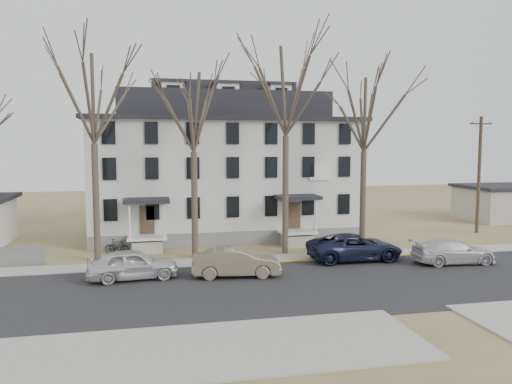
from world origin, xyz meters
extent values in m
plane|color=olive|center=(0.00, 0.00, 0.00)|extent=(120.00, 120.00, 0.00)
cube|color=#27272A|center=(0.00, 2.00, 0.00)|extent=(120.00, 10.00, 0.04)
cube|color=#A09F97|center=(0.00, 8.00, 0.00)|extent=(120.00, 2.00, 0.08)
cube|color=#A09F97|center=(-8.00, -5.00, 0.00)|extent=(20.00, 5.00, 0.08)
cube|color=gold|center=(5.00, 7.10, 0.00)|extent=(14.00, 0.25, 0.06)
cube|color=slate|center=(-2.00, 18.00, 0.50)|extent=(20.00, 10.00, 1.00)
cube|color=silver|center=(-2.00, 18.00, 5.00)|extent=(20.00, 10.00, 8.00)
cube|color=black|center=(-2.00, 18.00, 9.10)|extent=(20.80, 10.80, 0.30)
cube|color=black|center=(-2.00, 18.00, 10.25)|extent=(16.00, 7.00, 2.00)
cube|color=black|center=(-2.00, 18.00, 11.65)|extent=(11.00, 4.50, 0.80)
cube|color=white|center=(-8.00, 12.04, 1.00)|extent=(2.60, 2.00, 0.16)
cube|color=white|center=(2.50, 12.04, 1.00)|extent=(2.60, 2.00, 0.16)
cube|color=white|center=(4.50, 12.92, 5.20)|extent=(1.60, 0.08, 1.20)
cube|color=#A09F97|center=(26.00, 20.00, 1.50)|extent=(8.00, 6.00, 3.00)
cube|color=black|center=(26.00, 20.00, 3.20)|extent=(8.50, 6.50, 0.30)
cylinder|color=#473B31|center=(-11.00, 9.80, 3.64)|extent=(0.40, 0.40, 7.28)
cylinder|color=#473B31|center=(-5.00, 9.80, 3.38)|extent=(0.40, 0.40, 6.76)
cylinder|color=#473B31|center=(1.00, 9.80, 3.90)|extent=(0.40, 0.40, 7.80)
cylinder|color=#473B31|center=(6.50, 9.80, 3.38)|extent=(0.40, 0.40, 6.76)
cylinder|color=#3D3023|center=(18.50, 14.00, 4.75)|extent=(0.28, 0.28, 9.50)
cube|color=#3D3023|center=(18.50, 14.00, 8.90)|extent=(2.00, 0.12, 0.12)
imported|color=silver|center=(-8.74, 5.03, 0.81)|extent=(4.94, 2.37, 1.63)
imported|color=#746854|center=(-3.24, 4.47, 0.79)|extent=(4.96, 2.21, 1.58)
imported|color=#181D36|center=(4.65, 6.76, 0.82)|extent=(5.90, 2.73, 1.64)
imported|color=silver|center=(10.15, 4.70, 0.73)|extent=(5.13, 2.34, 1.46)
imported|color=black|center=(-9.87, 11.93, 0.42)|extent=(1.63, 1.37, 0.84)
imported|color=black|center=(-9.95, 11.55, 0.50)|extent=(1.74, 0.96, 1.00)
camera|label=1|loc=(-7.74, -21.86, 7.18)|focal=35.00mm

